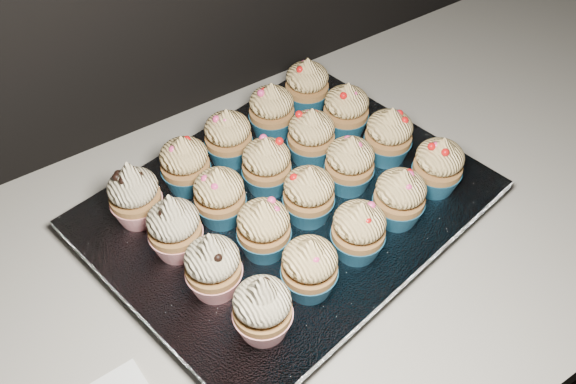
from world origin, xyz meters
The scene contains 23 objects.
worktop centered at (0.00, 1.70, 0.88)m, with size 2.44×0.64×0.04m, color beige.
baking_tray centered at (0.20, 1.73, 0.91)m, with size 0.43×0.33×0.02m, color black.
foil_lining centered at (0.20, 1.73, 0.93)m, with size 0.46×0.36×0.01m, color silver.
cupcake_0 centered at (0.07, 1.59, 0.97)m, with size 0.06×0.06×0.10m.
cupcake_1 centered at (0.14, 1.61, 0.97)m, with size 0.06×0.06×0.08m.
cupcake_2 centered at (0.22, 1.62, 0.97)m, with size 0.06×0.06×0.08m.
cupcake_3 centered at (0.29, 1.63, 0.97)m, with size 0.06×0.06×0.08m.
cupcake_4 centered at (0.37, 1.65, 0.97)m, with size 0.06×0.06×0.08m.
cupcake_5 centered at (0.06, 1.67, 0.97)m, with size 0.06×0.06×0.10m.
cupcake_6 centered at (0.13, 1.68, 0.97)m, with size 0.06×0.06×0.08m.
cupcake_7 centered at (0.21, 1.70, 0.97)m, with size 0.06×0.06×0.08m.
cupcake_8 centered at (0.28, 1.71, 0.97)m, with size 0.06×0.06×0.08m.
cupcake_9 centered at (0.35, 1.73, 0.97)m, with size 0.06×0.06×0.08m.
cupcake_10 centered at (0.05, 1.74, 0.97)m, with size 0.06×0.06×0.10m.
cupcake_11 centered at (0.12, 1.75, 0.97)m, with size 0.06×0.06×0.08m.
cupcake_12 centered at (0.19, 1.77, 0.97)m, with size 0.06×0.06×0.08m.
cupcake_13 centered at (0.27, 1.78, 0.97)m, with size 0.06×0.06×0.08m.
cupcake_14 centered at (0.34, 1.80, 0.97)m, with size 0.06×0.06×0.08m.
cupcake_15 centered at (0.03, 1.81, 0.97)m, with size 0.06×0.06×0.10m.
cupcake_16 centered at (0.11, 1.83, 0.97)m, with size 0.06×0.06×0.08m.
cupcake_17 centered at (0.18, 1.84, 0.97)m, with size 0.06×0.06×0.08m.
cupcake_18 centered at (0.25, 1.85, 0.97)m, with size 0.06×0.06×0.08m.
cupcake_19 centered at (0.33, 1.87, 0.97)m, with size 0.06×0.06×0.08m.
Camera 1 is at (-0.10, 1.28, 1.53)m, focal length 40.00 mm.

